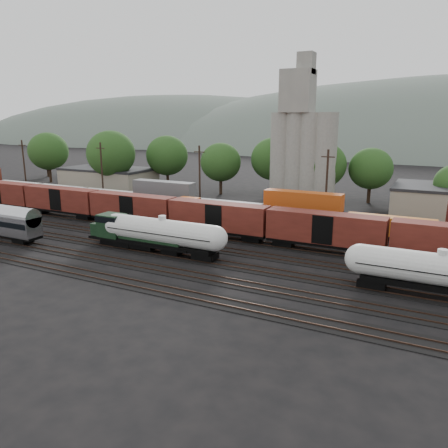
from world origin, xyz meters
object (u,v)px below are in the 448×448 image
at_px(green_locomotive, 135,232).
at_px(grain_silo, 302,148).
at_px(tank_car_a, 163,233).
at_px(orange_locomotive, 210,213).

bearing_deg(green_locomotive, grain_silo, 77.02).
height_order(green_locomotive, grain_silo, grain_silo).
bearing_deg(grain_silo, tank_car_a, -97.01).
relative_size(green_locomotive, orange_locomotive, 0.94).
height_order(tank_car_a, grain_silo, grain_silo).
distance_m(orange_locomotive, grain_silo, 28.23).
bearing_deg(green_locomotive, tank_car_a, 0.00).
bearing_deg(orange_locomotive, tank_car_a, -84.61).
height_order(green_locomotive, orange_locomotive, orange_locomotive).
distance_m(tank_car_a, grain_silo, 42.17).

